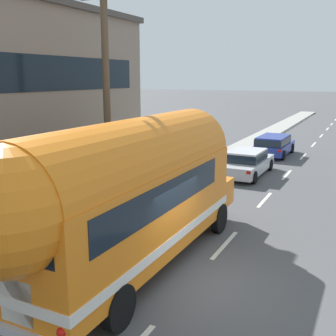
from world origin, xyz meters
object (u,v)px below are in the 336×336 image
object	(u,v)px
utility_pole	(107,100)
painted_bus	(124,192)
car_lead	(247,162)
car_second	(274,144)

from	to	relation	value
utility_pole	painted_bus	world-z (taller)	utility_pole
utility_pole	car_lead	distance (m)	10.49
utility_pole	car_lead	size ratio (longest dim) A/B	1.76
utility_pole	car_second	bearing A→B (deg)	81.22
utility_pole	painted_bus	distance (m)	4.50
utility_pole	car_lead	world-z (taller)	utility_pole
utility_pole	car_lead	xyz separation A→B (m)	(2.35, 9.53, -3.68)
painted_bus	car_second	distance (m)	18.90
painted_bus	utility_pole	bearing A→B (deg)	129.96
car_lead	painted_bus	bearing A→B (deg)	-89.06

